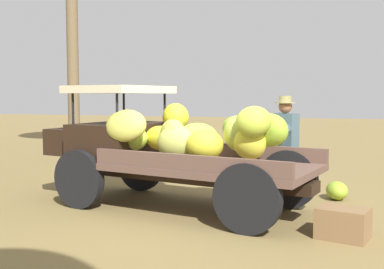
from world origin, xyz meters
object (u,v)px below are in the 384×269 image
(truck, at_px, (167,145))
(loose_banana_bunch, at_px, (337,191))
(wooden_crate, at_px, (343,223))
(farmer, at_px, (285,141))

(truck, bearing_deg, loose_banana_bunch, -139.96)
(truck, relative_size, wooden_crate, 7.85)
(truck, height_order, loose_banana_bunch, truck)
(loose_banana_bunch, bearing_deg, wooden_crate, 92.00)
(truck, xyz_separation_m, wooden_crate, (-2.62, 0.94, -0.78))
(farmer, relative_size, loose_banana_bunch, 3.47)
(truck, xyz_separation_m, loose_banana_bunch, (-2.54, -1.31, -0.81))
(truck, distance_m, wooden_crate, 2.89)
(loose_banana_bunch, bearing_deg, farmer, 21.20)
(truck, distance_m, farmer, 1.96)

